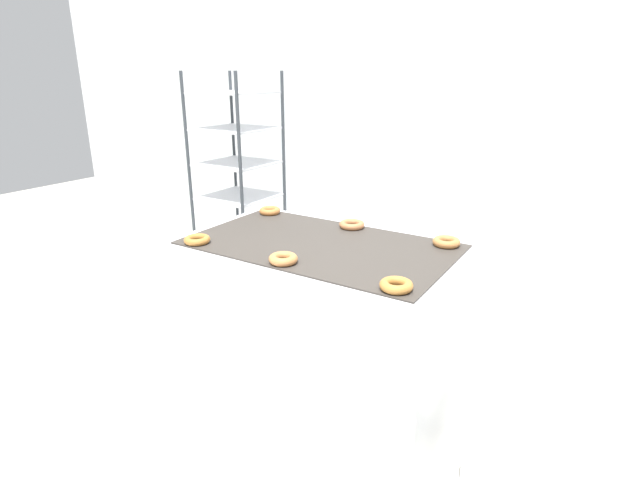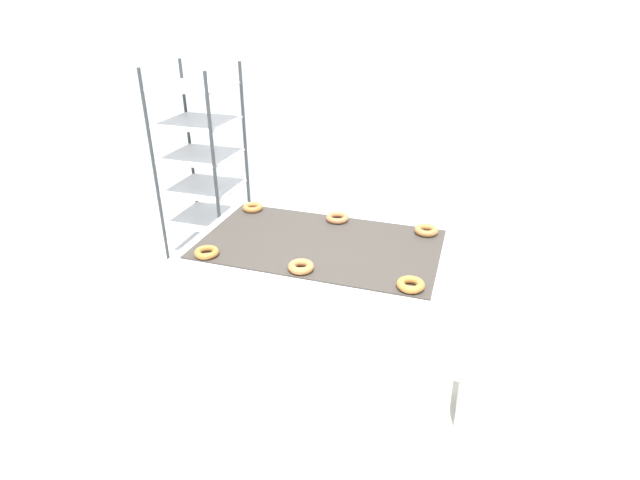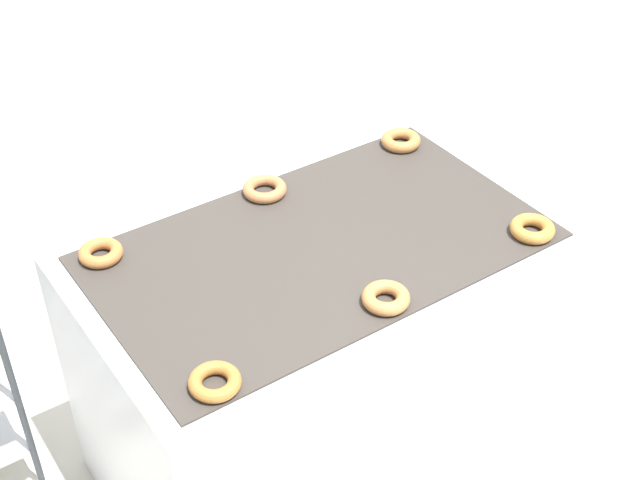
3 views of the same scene
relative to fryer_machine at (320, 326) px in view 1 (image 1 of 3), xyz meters
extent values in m
plane|color=beige|center=(0.00, -0.71, -0.49)|extent=(14.00, 14.00, 0.00)
cube|color=silver|center=(0.00, 1.42, 0.91)|extent=(8.00, 0.05, 2.80)
cube|color=silver|center=(0.00, 0.00, 0.00)|extent=(1.50, 0.92, 0.97)
cube|color=#38332D|center=(0.00, 0.00, 0.49)|extent=(1.38, 0.81, 0.01)
cube|color=#262628|center=(0.41, -0.42, 0.19)|extent=(0.12, 0.07, 0.10)
cylinder|color=#33383D|center=(-1.41, 0.44, 0.43)|extent=(0.02, 0.02, 1.85)
cylinder|color=#33383D|center=(-0.91, 0.44, 0.43)|extent=(0.02, 0.02, 1.85)
cylinder|color=#33383D|center=(-1.41, 0.94, 0.43)|extent=(0.02, 0.02, 1.85)
cylinder|color=#33383D|center=(-0.91, 0.94, 0.43)|extent=(0.02, 0.02, 1.85)
cube|color=silver|center=(-1.16, 0.69, -0.30)|extent=(0.49, 0.50, 0.01)
cube|color=silver|center=(-1.16, 0.69, -0.05)|extent=(0.49, 0.50, 0.01)
cube|color=silver|center=(-1.16, 0.69, 0.20)|extent=(0.49, 0.50, 0.01)
cube|color=silver|center=(-1.16, 0.69, 0.45)|extent=(0.49, 0.50, 0.01)
cube|color=silver|center=(-1.16, 0.69, 0.71)|extent=(0.49, 0.50, 0.01)
cube|color=silver|center=(-1.16, 0.69, 0.96)|extent=(0.49, 0.50, 0.01)
cube|color=silver|center=(-1.16, 0.69, 1.21)|extent=(0.49, 0.50, 0.01)
cube|color=silver|center=(1.06, -0.07, -0.31)|extent=(0.32, 0.29, 0.36)
torus|color=#A76B2E|center=(-0.56, -0.34, 0.51)|extent=(0.14, 0.14, 0.04)
torus|color=#B97640|center=(0.00, -0.33, 0.51)|extent=(0.14, 0.14, 0.04)
torus|color=#B07332|center=(0.58, -0.33, 0.51)|extent=(0.14, 0.14, 0.04)
torus|color=#AF6A34|center=(-0.58, 0.32, 0.51)|extent=(0.13, 0.13, 0.04)
torus|color=#AA6A3F|center=(0.01, 0.34, 0.51)|extent=(0.15, 0.15, 0.04)
torus|color=#AA6F3A|center=(0.58, 0.32, 0.51)|extent=(0.14, 0.14, 0.04)
camera|label=1|loc=(1.32, -2.11, 1.36)|focal=28.00mm
camera|label=2|loc=(0.80, -2.48, 1.83)|focal=28.00mm
camera|label=3|loc=(-1.23, -1.79, 2.17)|focal=50.00mm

